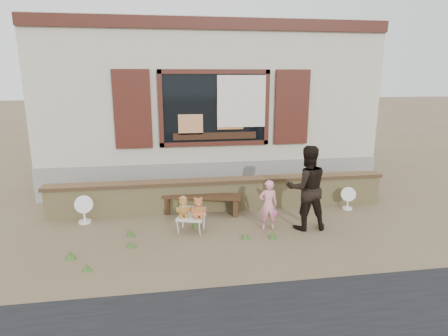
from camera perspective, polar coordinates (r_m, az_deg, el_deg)
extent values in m
plane|color=brown|center=(7.09, 0.76, -9.03)|extent=(80.00, 80.00, 0.00)
cube|color=#A89D88|center=(11.00, -3.20, 11.99)|extent=(8.00, 5.00, 3.20)
cube|color=gray|center=(11.25, -3.07, 1.75)|extent=(8.04, 5.04, 0.80)
cube|color=black|center=(8.51, -1.44, 9.09)|extent=(2.30, 0.04, 1.50)
cube|color=#421B13|center=(8.46, -1.46, 14.48)|extent=(2.50, 0.08, 0.10)
cube|color=#421B13|center=(8.60, -1.39, 3.76)|extent=(2.50, 0.08, 0.10)
cube|color=#421B13|center=(8.42, -9.64, 8.85)|extent=(0.10, 0.08, 1.70)
cube|color=#421B13|center=(8.73, 6.51, 9.13)|extent=(0.10, 0.08, 1.70)
cube|color=#38160F|center=(8.44, -13.76, 8.66)|extent=(0.80, 0.07, 1.70)
cube|color=#38160F|center=(8.90, 10.31, 9.08)|extent=(0.80, 0.07, 1.70)
cube|color=silver|center=(8.53, 2.68, 10.10)|extent=(1.10, 0.02, 1.15)
cube|color=#421B13|center=(8.56, -1.53, 21.19)|extent=(8.00, 0.12, 0.25)
cube|color=black|center=(8.56, -1.39, 4.93)|extent=(1.90, 0.06, 0.16)
cube|color=tan|center=(8.47, -5.12, 6.63)|extent=(0.55, 0.06, 0.45)
cube|color=#E08447|center=(8.55, 0.94, 7.77)|extent=(0.60, 0.06, 0.55)
cube|color=tan|center=(7.91, -0.45, -4.24)|extent=(7.00, 0.30, 0.60)
cube|color=brown|center=(7.82, -0.45, -1.94)|extent=(7.10, 0.36, 0.07)
cube|color=#372213|center=(7.65, -3.38, -4.29)|extent=(1.63, 0.73, 0.06)
cube|color=#372213|center=(7.85, -8.44, -5.55)|extent=(0.17, 0.32, 0.34)
cube|color=#372213|center=(7.64, 1.85, -5.95)|extent=(0.17, 0.32, 0.34)
cube|color=silver|center=(6.86, -5.06, -7.47)|extent=(0.58, 0.54, 0.04)
cylinder|color=silver|center=(6.80, -7.06, -9.03)|extent=(0.03, 0.03, 0.25)
cylinder|color=silver|center=(6.70, -3.75, -9.30)|extent=(0.03, 0.03, 0.25)
cylinder|color=silver|center=(7.12, -6.23, -7.92)|extent=(0.03, 0.03, 0.25)
cylinder|color=silver|center=(7.03, -3.08, -8.16)|extent=(0.03, 0.03, 0.25)
imported|color=pink|center=(6.91, 6.74, -5.59)|extent=(0.36, 0.25, 0.94)
imported|color=black|center=(6.97, 12.48, -2.95)|extent=(0.78, 0.62, 1.56)
cylinder|color=white|center=(7.78, -20.42, -7.66)|extent=(0.23, 0.23, 0.04)
cylinder|color=white|center=(7.73, -20.52, -6.63)|extent=(0.04, 0.04, 0.30)
cylinder|color=white|center=(7.66, -20.65, -5.14)|extent=(0.36, 0.22, 0.34)
cylinder|color=white|center=(8.43, 18.24, -5.83)|extent=(0.21, 0.21, 0.04)
cylinder|color=white|center=(8.39, 18.31, -4.98)|extent=(0.03, 0.03, 0.26)
cylinder|color=white|center=(8.33, 18.41, -3.75)|extent=(0.32, 0.21, 0.31)
cone|color=#3B5F26|center=(6.51, -14.02, -11.18)|extent=(0.15, 0.15, 0.10)
cone|color=#3B5F26|center=(6.66, 7.39, -10.03)|extent=(0.12, 0.12, 0.15)
cone|color=#3B5F26|center=(6.91, -14.16, -9.48)|extent=(0.12, 0.12, 0.14)
cone|color=#3B5F26|center=(6.41, -22.43, -12.13)|extent=(0.17, 0.17, 0.13)
cone|color=#3B5F26|center=(7.12, -4.42, -8.38)|extent=(0.11, 0.11, 0.14)
cone|color=#3B5F26|center=(5.99, -20.25, -14.02)|extent=(0.14, 0.14, 0.09)
cone|color=#3B5F26|center=(6.62, 3.23, -10.27)|extent=(0.14, 0.14, 0.11)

